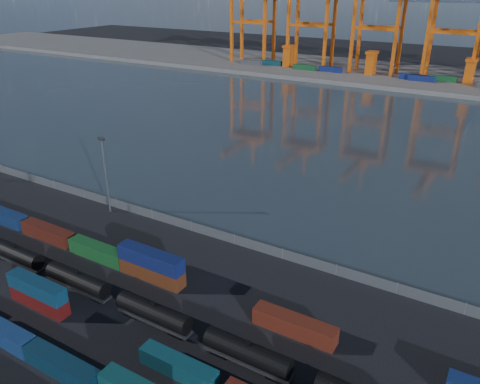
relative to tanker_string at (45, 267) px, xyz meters
The scene contains 10 objects.
ground 21.93m from the tanker_string, ahead, with size 700.00×700.00×0.00m, color black.
harbor_water 104.36m from the tanker_string, 78.02° to the left, with size 700.00×700.00×0.00m, color #28333A.
far_quay 208.20m from the tanker_string, 84.03° to the left, with size 700.00×70.00×2.00m, color #514F4C.
container_row_mid 32.97m from the tanker_string, 10.00° to the right, with size 140.11×2.23×4.76m.
container_row_north 26.18m from the tanker_string, 19.06° to the left, with size 141.11×2.49×5.30m.
tanker_string is the anchor object (origin of this frame).
waterfront_fence 33.14m from the tanker_string, 49.19° to the left, with size 160.12×0.12×2.20m.
yard_light_mast 25.62m from the tanker_string, 109.89° to the left, with size 1.60×0.40×16.60m.
quay_containers 192.83m from the tanker_string, 86.83° to the left, with size 172.58×10.99×2.60m.
straddle_carriers 198.09m from the tanker_string, 84.45° to the left, with size 140.00×7.00×11.10m.
Camera 1 is at (39.54, -36.95, 45.61)m, focal length 35.00 mm.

